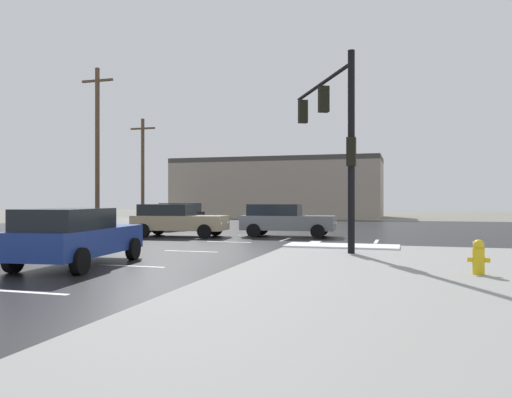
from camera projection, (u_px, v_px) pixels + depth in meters
name	position (u px, v px, depth m)	size (l,w,h in m)	color
ground_plane	(244.00, 239.00, 23.28)	(120.00, 120.00, 0.00)	slate
road_asphalt	(244.00, 239.00, 23.28)	(44.00, 44.00, 0.02)	black
snow_strip_curbside	(342.00, 246.00, 18.03)	(4.00, 1.60, 0.06)	white
lane_markings	(260.00, 241.00, 21.62)	(36.15, 36.15, 0.01)	silver
traffic_signal_mast	(333.00, 125.00, 17.40)	(2.94, 5.44, 6.40)	black
fire_hydrant	(479.00, 257.00, 11.38)	(0.48, 0.26, 0.79)	gold
strip_building_background	(277.00, 188.00, 53.55)	(21.68, 8.00, 6.14)	gray
sedan_grey	(285.00, 219.00, 24.53)	(4.61, 2.22, 1.58)	slate
sedan_tan	(177.00, 219.00, 24.54)	(4.64, 2.29, 1.58)	tan
sedan_blue	(75.00, 236.00, 13.62)	(2.41, 4.67, 1.58)	navy
sedan_black	(176.00, 215.00, 31.01)	(2.34, 4.65, 1.58)	black
utility_pole_far	(97.00, 145.00, 31.81)	(2.20, 0.28, 10.16)	brown
utility_pole_distant	(143.00, 168.00, 41.57)	(2.20, 0.28, 8.50)	brown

